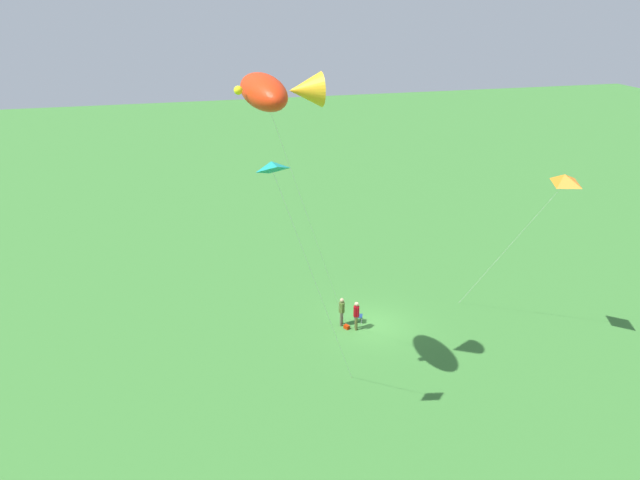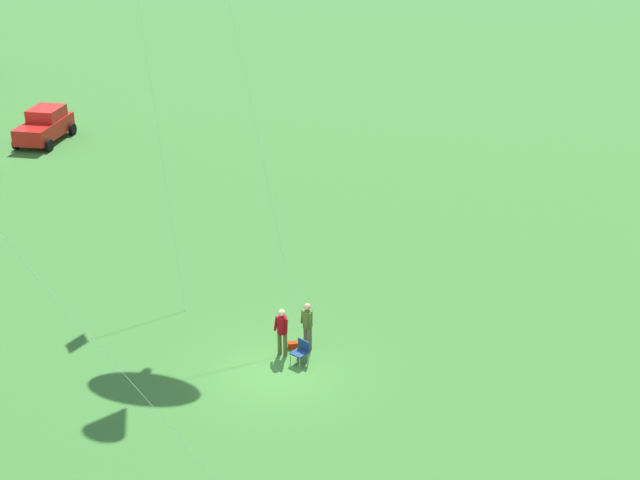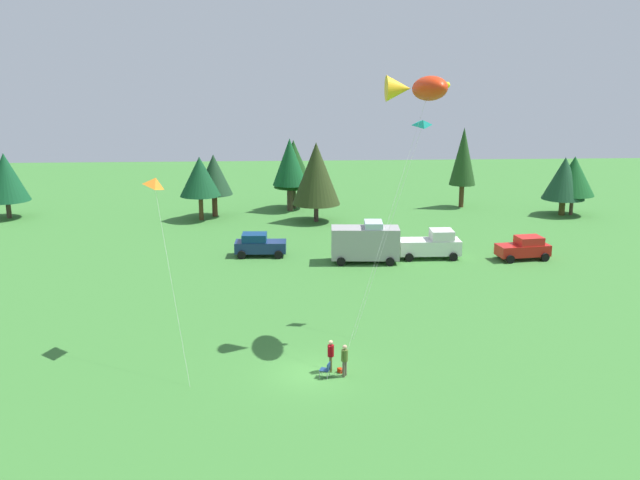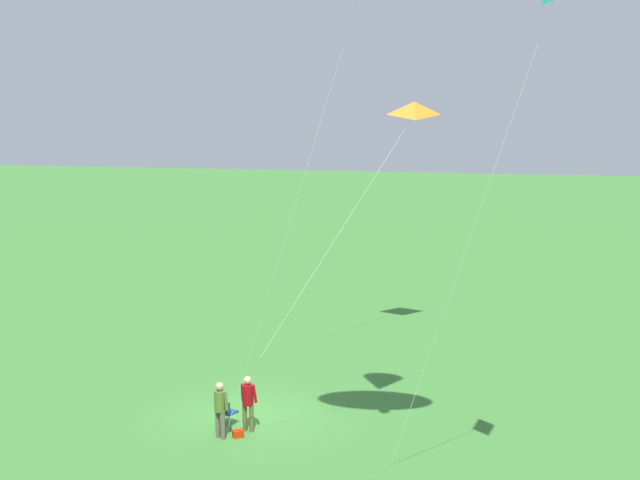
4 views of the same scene
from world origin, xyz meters
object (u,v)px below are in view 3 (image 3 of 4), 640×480
person_kite_flyer (345,358)px  kite_delta_orange (156,183)px  truck_white_pickup (431,245)px  kite_large_fish (422,88)px  car_navy_hatch (259,245)px  kite_delta_teal (423,124)px  folding_chair (326,369)px  backpack_on_grass (340,370)px  car_red_sedan (524,248)px  person_spectator (331,353)px  van_motorhome_grey (365,242)px

person_kite_flyer → kite_delta_orange: (-9.97, 4.78, 8.46)m
truck_white_pickup → kite_large_fish: (-4.49, -17.29, 13.36)m
car_navy_hatch → kite_delta_teal: 21.77m
folding_chair → backpack_on_grass: folding_chair is taller
person_kite_flyer → car_red_sedan: (16.58, 21.90, -0.07)m
car_navy_hatch → kite_large_fish: size_ratio=0.28×
car_navy_hatch → car_red_sedan: 21.68m
backpack_on_grass → car_navy_hatch: (-4.81, 23.67, 0.84)m
kite_large_fish → kite_delta_orange: kite_large_fish is taller
person_spectator → car_red_sedan: size_ratio=0.39×
person_spectator → kite_delta_orange: size_ratio=0.18×
car_red_sedan → kite_delta_orange: kite_delta_orange is taller
person_kite_flyer → backpack_on_grass: (-0.17, 0.49, -0.91)m
backpack_on_grass → truck_white_pickup: 24.16m
person_kite_flyer → car_navy_hatch: size_ratio=0.41×
kite_delta_orange → kite_large_fish: bearing=2.7°
car_navy_hatch → van_motorhome_grey: bearing=167.1°
kite_delta_teal → truck_white_pickup: bearing=75.1°
backpack_on_grass → kite_delta_orange: bearing=156.4°
car_navy_hatch → van_motorhome_grey: 8.90m
folding_chair → person_spectator: person_spectator is taller
car_red_sedan → kite_delta_orange: 32.73m
folding_chair → car_red_sedan: (17.54, 22.01, 0.46)m
truck_white_pickup → car_red_sedan: 7.51m
person_kite_flyer → backpack_on_grass: 1.05m
van_motorhome_grey → car_red_sedan: 13.02m
car_red_sedan → backpack_on_grass: bearing=-136.3°
backpack_on_grass → car_navy_hatch: car_navy_hatch is taller
van_motorhome_grey → kite_large_fish: size_ratio=0.36×
truck_white_pickup → car_red_sedan: (7.46, -0.87, -0.15)m
truck_white_pickup → kite_large_fish: size_ratio=0.33×
folding_chair → car_navy_hatch: car_navy_hatch is taller
van_motorhome_grey → kite_delta_orange: 23.12m
person_spectator → backpack_on_grass: 1.06m
car_red_sedan → person_spectator: bearing=-137.4°
kite_large_fish → car_red_sedan: bearing=54.0°
kite_delta_orange → truck_white_pickup: bearing=43.3°
car_red_sedan → kite_large_fish: 24.39m
folding_chair → kite_large_fish: 16.05m
kite_delta_orange → folding_chair: bearing=-28.5°
person_spectator → car_red_sedan: bearing=-120.5°
van_motorhome_grey → kite_delta_teal: 16.96m
truck_white_pickup → car_navy_hatch: bearing=174.7°
backpack_on_grass → kite_delta_orange: (-9.80, 4.29, 9.37)m
folding_chair → car_red_sedan: car_red_sedan is taller
person_spectator → van_motorhome_grey: van_motorhome_grey is taller
backpack_on_grass → kite_delta_teal: size_ratio=0.03×
car_red_sedan → kite_large_fish: size_ratio=0.29×
kite_large_fish → kite_delta_orange: bearing=-177.3°
kite_large_fish → folding_chair: bearing=-135.0°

